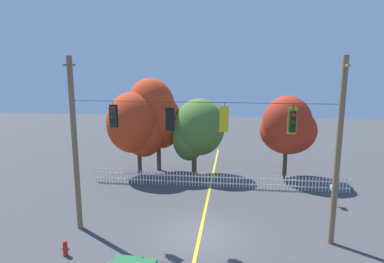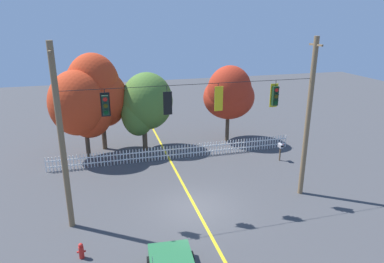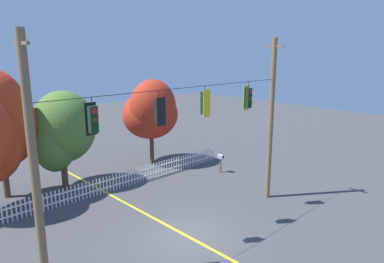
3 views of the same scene
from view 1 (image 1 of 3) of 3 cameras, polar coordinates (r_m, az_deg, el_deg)
name	(u,v)px [view 1 (image 1 of 3)]	position (r m, az deg, el deg)	size (l,w,h in m)	color
ground	(200,235)	(18.64, 1.29, -16.57)	(80.00, 80.00, 0.00)	#424244
lane_centerline_stripe	(200,235)	(18.63, 1.29, -16.56)	(0.16, 36.00, 0.01)	gold
signal_support_span	(200,148)	(16.99, 1.35, -2.76)	(13.18, 1.10, 9.03)	brown
traffic_signal_northbound_primary	(113,116)	(17.68, -12.83, 2.45)	(0.43, 0.38, 1.34)	black
traffic_signal_southbound_primary	(170,119)	(16.90, -3.56, 2.10)	(0.43, 0.38, 1.39)	black
traffic_signal_westbound_side	(224,119)	(16.61, 5.28, 2.12)	(0.43, 0.38, 1.39)	black
traffic_signal_northbound_secondary	(292,121)	(16.84, 16.13, 1.62)	(0.43, 0.38, 1.46)	black
white_picket_fence	(217,180)	(24.90, 4.19, -7.97)	(17.97, 0.06, 1.03)	white
autumn_maple_near_fence	(136,126)	(27.01, -9.16, 0.88)	(4.39, 3.76, 6.51)	#473828
autumn_maple_mid	(156,116)	(27.58, -5.89, 2.55)	(4.32, 3.22, 7.53)	brown
autumn_oak_far_east	(197,130)	(26.80, 0.75, 0.26)	(4.01, 3.58, 6.01)	brown
autumn_maple_far_west	(288,127)	(26.78, 15.41, 0.66)	(4.21, 3.97, 6.35)	#473828
fire_hydrant	(65,248)	(17.74, -20.05, -17.50)	(0.38, 0.22, 0.74)	red
roadside_mailbox	(333,189)	(23.26, 22.03, -8.75)	(0.25, 0.44, 1.32)	brown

